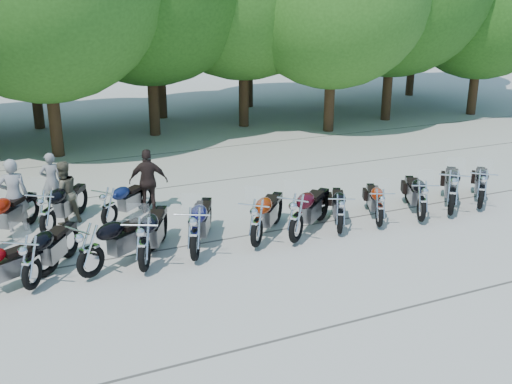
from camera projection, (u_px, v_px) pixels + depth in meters
name	position (u px, v px, depth m)	size (l,w,h in m)	color
ground	(283.00, 257.00, 13.51)	(90.00, 90.00, 0.00)	gray
motorcycle_1	(30.00, 261.00, 11.77)	(0.72, 2.35, 1.33)	black
motorcycle_2	(90.00, 249.00, 12.24)	(0.75, 2.45, 1.39)	black
motorcycle_3	(144.00, 243.00, 12.51)	(0.76, 2.50, 1.41)	black
motorcycle_4	(195.00, 233.00, 13.02)	(0.77, 2.53, 1.43)	#0E0D3D
motorcycle_5	(257.00, 222.00, 13.73)	(0.73, 2.41, 1.36)	maroon
motorcycle_6	(296.00, 217.00, 13.96)	(0.76, 2.51, 1.42)	#380711
motorcycle_7	(340.00, 213.00, 14.54)	(0.64, 2.10, 1.19)	black
motorcycle_8	(380.00, 207.00, 14.97)	(0.63, 2.06, 1.17)	#8E1E05
motorcycle_9	(422.00, 200.00, 15.29)	(0.69, 2.26, 1.28)	black
motorcycle_10	(452.00, 192.00, 15.67)	(0.78, 2.56, 1.45)	black
motorcycle_11	(482.00, 188.00, 16.18)	(0.70, 2.30, 1.30)	black
motorcycle_13	(47.00, 212.00, 14.33)	(0.74, 2.42, 1.37)	black
motorcycle_14	(109.00, 206.00, 14.98)	(0.65, 2.13, 1.21)	#0E183F
rider_0	(14.00, 195.00, 14.73)	(0.68, 0.45, 1.87)	gray
rider_1	(64.00, 193.00, 15.26)	(0.81, 0.63, 1.66)	brown
rider_2	(149.00, 181.00, 16.02)	(1.03, 0.43, 1.76)	black
rider_3	(52.00, 181.00, 16.30)	(0.58, 0.38, 1.60)	gray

